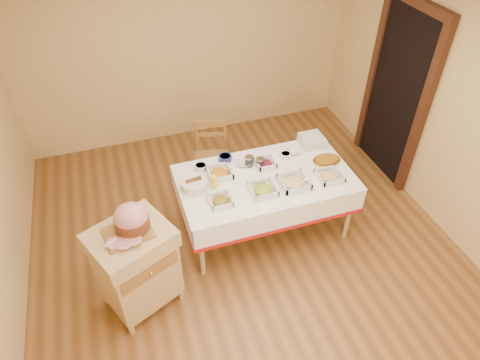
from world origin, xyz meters
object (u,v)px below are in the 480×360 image
Objects in this scene: bread_basket at (194,184)px; brass_platter at (327,160)px; dining_chair at (212,157)px; butcher_cart at (136,265)px; preserve_jar_right at (260,163)px; plate_stack at (312,140)px; ham_on_board at (131,220)px; mustard_bottle at (214,181)px; dining_table at (265,189)px; preserve_jar_left at (249,162)px.

brass_platter is at bearing -1.01° from bread_basket.
dining_chair is 1.41m from brass_platter.
butcher_cart reaches higher than brass_platter.
preserve_jar_right is 0.73m from plate_stack.
ham_on_board is (0.04, 0.03, 0.53)m from butcher_cart.
butcher_cart reaches higher than bread_basket.
dining_chair is 0.98m from mustard_bottle.
dining_table is 0.83m from plate_stack.
dining_table is at bearing -67.15° from preserve_jar_left.
preserve_jar_right is 0.40× the size of bread_basket.
bread_basket reaches higher than brass_platter.
dining_table is 0.97m from dining_chair.
butcher_cart is 0.96m from bread_basket.
brass_platter is at bearing -38.74° from dining_chair.
butcher_cart is at bearing -141.89° from ham_on_board.
butcher_cart is 2.36m from plate_stack.
dining_chair reaches higher than plate_stack.
preserve_jar_left is 0.82m from plate_stack.
dining_table is 1.92× the size of butcher_cart.
dining_chair is at bearing 153.99° from plate_stack.
dining_table is 0.60m from mustard_bottle.
preserve_jar_right is 0.73m from brass_platter.
preserve_jar_left reaches higher than brass_platter.
preserve_jar_left is (1.31, 0.74, -0.25)m from ham_on_board.
mustard_bottle reaches higher than preserve_jar_right.
butcher_cart reaches higher than preserve_jar_left.
plate_stack is at bearing 22.80° from ham_on_board.
preserve_jar_right reaches higher than dining_table.
brass_platter is at bearing 14.33° from ham_on_board.
preserve_jar_right reaches higher than brass_platter.
ham_on_board is at bearing -160.08° from dining_table.
plate_stack is (1.06, -0.51, 0.35)m from dining_chair.
preserve_jar_right is at bearing -27.33° from preserve_jar_left.
preserve_jar_right is at bearing 26.00° from ham_on_board.
ham_on_board is (-1.41, -0.51, 0.47)m from dining_table.
mustard_bottle is (-0.56, -0.17, 0.03)m from preserve_jar_right.
plate_stack is (1.26, 0.37, -0.03)m from mustard_bottle.
preserve_jar_right is (0.01, 0.18, 0.21)m from dining_table.
dining_table is 0.33m from preserve_jar_left.
dining_chair is 3.50× the size of plate_stack.
preserve_jar_left is (-0.10, 0.24, 0.22)m from dining_table.
preserve_jar_right is at bearing 9.00° from bread_basket.
ham_on_board is at bearing 38.11° from butcher_cart.
brass_platter is at bearing 1.07° from mustard_bottle.
mustard_bottle reaches higher than bread_basket.
ham_on_board is 0.91m from bread_basket.
ham_on_board is 1.61× the size of plate_stack.
butcher_cart is 1.81m from dining_chair.
dining_chair is 1.23m from plate_stack.
mustard_bottle is (-0.20, -0.88, 0.38)m from dining_chair.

